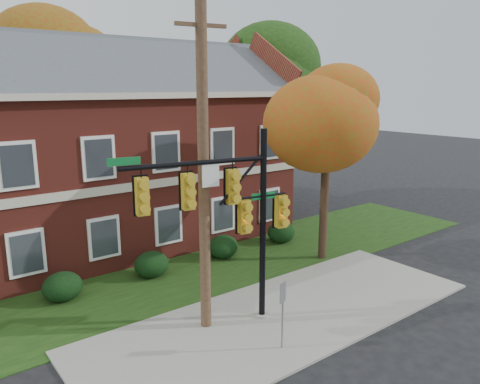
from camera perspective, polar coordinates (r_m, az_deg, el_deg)
ground at (r=15.55m, az=8.18°, el=-16.10°), size 120.00×120.00×0.00m
sidewalk at (r=16.16m, az=5.57°, el=-14.69°), size 14.00×5.00×0.08m
grass_strip at (r=19.76m, az=-4.49°, el=-9.46°), size 30.00×6.00×0.04m
apartment_building at (r=22.90m, az=-17.20°, el=5.94°), size 18.80×8.80×9.74m
hedge_left at (r=18.08m, az=-20.83°, el=-10.74°), size 1.40×1.26×1.05m
hedge_center at (r=19.23m, az=-10.73°, el=-8.67°), size 1.40×1.26×1.05m
hedge_right at (r=20.91m, az=-2.10°, el=-6.68°), size 1.40×1.26×1.05m
hedge_far_right at (r=23.00m, az=5.05°, el=-4.90°), size 1.40×1.26×1.05m
tree_near_right at (r=20.13m, az=11.41°, el=10.20°), size 4.50×4.25×8.58m
tree_right_rear at (r=29.38m, az=3.46°, el=13.97°), size 6.30×5.95×10.62m
tree_far_rear at (r=30.66m, az=-20.60°, el=14.50°), size 6.84×6.46×11.52m
traffic_signal at (r=14.11m, az=-1.09°, el=-2.04°), size 5.52×1.11×6.23m
utility_pole at (r=13.81m, az=-4.47°, el=2.48°), size 1.54×0.38×9.89m
sign_post at (r=13.67m, az=5.22°, el=-13.54°), size 0.30×0.13×2.10m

